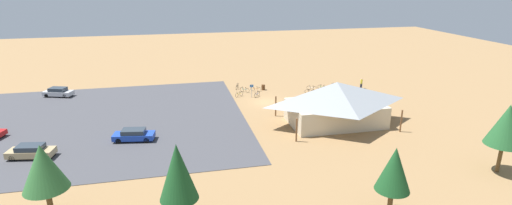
{
  "coord_description": "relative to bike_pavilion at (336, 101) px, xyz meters",
  "views": [
    {
      "loc": [
        14.1,
        54.52,
        18.18
      ],
      "look_at": [
        2.46,
        3.35,
        1.2
      ],
      "focal_mm": 27.17,
      "sensor_mm": 36.0,
      "label": 1
    }
  ],
  "objects": [
    {
      "name": "parking_lot_asphalt",
      "position": [
        32.17,
        -7.49,
        -3.06
      ],
      "size": [
        42.2,
        34.16,
        0.05
      ],
      "primitive_type": "cube",
      "color": "#424247",
      "rests_on": "ground"
    },
    {
      "name": "pine_west",
      "position": [
        30.26,
        14.92,
        1.54
      ],
      "size": [
        3.36,
        3.36,
        6.48
      ],
      "color": "brown",
      "rests_on": "ground"
    },
    {
      "name": "bicycle_black_yard_left",
      "position": [
        9.49,
        -19.08,
        -2.7
      ],
      "size": [
        0.79,
        1.63,
        0.88
      ],
      "color": "black",
      "rests_on": "ground"
    },
    {
      "name": "bicycle_orange_by_bin",
      "position": [
        6.7,
        -16.95,
        -2.7
      ],
      "size": [
        1.66,
        0.84,
        0.88
      ],
      "color": "black",
      "rests_on": "ground"
    },
    {
      "name": "pine_far_west",
      "position": [
        -10.15,
        15.87,
        1.83
      ],
      "size": [
        3.46,
        3.46,
        6.96
      ],
      "color": "brown",
      "rests_on": "ground"
    },
    {
      "name": "bicycle_orange_lone_east",
      "position": [
        -2.08,
        -11.86,
        -2.74
      ],
      "size": [
        0.56,
        1.59,
        0.76
      ],
      "color": "black",
      "rests_on": "ground"
    },
    {
      "name": "car_blue_inner_stall",
      "position": [
        25.13,
        0.06,
        -2.34
      ],
      "size": [
        4.88,
        2.56,
        1.38
      ],
      "color": "#1E42B2",
      "rests_on": "parking_lot_asphalt"
    },
    {
      "name": "car_silver_second_row",
      "position": [
        38.17,
        -20.92,
        -2.32
      ],
      "size": [
        4.8,
        3.17,
        1.45
      ],
      "color": "#BCBCC1",
      "rests_on": "parking_lot_asphalt"
    },
    {
      "name": "bicycle_teal_mid_cluster",
      "position": [
        -6.92,
        -16.02,
        -2.7
      ],
      "size": [
        0.48,
        1.7,
        0.85
      ],
      "color": "black",
      "rests_on": "ground"
    },
    {
      "name": "bicycle_green_edge_north",
      "position": [
        -4.44,
        -15.39,
        -2.7
      ],
      "size": [
        0.84,
        1.64,
        0.89
      ],
      "color": "black",
      "rests_on": "ground"
    },
    {
      "name": "bicycle_blue_lone_west",
      "position": [
        7.2,
        -13.85,
        -2.71
      ],
      "size": [
        1.2,
        1.22,
        0.81
      ],
      "color": "black",
      "rests_on": "ground"
    },
    {
      "name": "bicycle_silver_back_row",
      "position": [
        -1.72,
        -13.71,
        -2.73
      ],
      "size": [
        1.63,
        0.75,
        0.8
      ],
      "color": "black",
      "rests_on": "ground"
    },
    {
      "name": "bicycle_yellow_front_row",
      "position": [
        10.01,
        -14.52,
        -2.71
      ],
      "size": [
        1.43,
        0.96,
        0.82
      ],
      "color": "black",
      "rests_on": "ground"
    },
    {
      "name": "ground",
      "position": [
        6.4,
        -10.67,
        -3.08
      ],
      "size": [
        160.0,
        160.0,
        0.0
      ],
      "primitive_type": "plane",
      "color": "#937047",
      "rests_on": "ground"
    },
    {
      "name": "bicycle_red_yard_center",
      "position": [
        -6.53,
        -13.45,
        -2.71
      ],
      "size": [
        0.5,
        1.66,
        0.78
      ],
      "color": "black",
      "rests_on": "ground"
    },
    {
      "name": "bicycle_purple_edge_south",
      "position": [
        -4.33,
        -12.85,
        -2.69
      ],
      "size": [
        0.93,
        1.5,
        0.88
      ],
      "color": "black",
      "rests_on": "ground"
    },
    {
      "name": "visitor_by_pavilion",
      "position": [
        -6.45,
        -7.17,
        -2.14
      ],
      "size": [
        0.36,
        0.36,
        1.79
      ],
      "color": "#2D3347",
      "rests_on": "ground"
    },
    {
      "name": "bicycle_teal_near_porch",
      "position": [
        8.63,
        -16.81,
        -2.69
      ],
      "size": [
        1.37,
        1.25,
        0.87
      ],
      "color": "black",
      "rests_on": "ground"
    },
    {
      "name": "visitor_crossing_yard",
      "position": [
        -11.33,
        -14.65,
        -2.14
      ],
      "size": [
        0.38,
        0.36,
        1.79
      ],
      "color": "#2D3347",
      "rests_on": "ground"
    },
    {
      "name": "bicycle_white_yard_front",
      "position": [
        -2.67,
        -15.37,
        -2.69
      ],
      "size": [
        1.47,
        1.16,
        0.86
      ],
      "color": "black",
      "rests_on": "ground"
    },
    {
      "name": "car_tan_mid_lot",
      "position": [
        35.38,
        2.37,
        -2.32
      ],
      "size": [
        4.87,
        2.61,
        1.42
      ],
      "color": "tan",
      "rests_on": "parking_lot_asphalt"
    },
    {
      "name": "pine_mideast",
      "position": [
        4.02,
        19.9,
        0.88
      ],
      "size": [
        2.75,
        2.75,
        5.82
      ],
      "color": "brown",
      "rests_on": "ground"
    },
    {
      "name": "lot_sign",
      "position": [
        8.13,
        -13.63,
        -1.67
      ],
      "size": [
        0.56,
        0.08,
        2.2
      ],
      "color": "#99999E",
      "rests_on": "ground"
    },
    {
      "name": "pine_center",
      "position": [
        20.46,
        17.82,
        1.5
      ],
      "size": [
        2.92,
        2.92,
        6.85
      ],
      "color": "brown",
      "rests_on": "ground"
    },
    {
      "name": "trash_bin",
      "position": [
        5.29,
        -17.48,
        -2.63
      ],
      "size": [
        0.6,
        0.6,
        0.9
      ],
      "primitive_type": "cylinder",
      "color": "brown",
      "rests_on": "ground"
    },
    {
      "name": "bike_pavilion",
      "position": [
        0.0,
        0.0,
        0.0
      ],
      "size": [
        13.8,
        9.22,
        5.59
      ],
      "color": "beige",
      "rests_on": "ground"
    },
    {
      "name": "visitor_at_bikes",
      "position": [
        -5.91,
        -9.5,
        -2.19
      ],
      "size": [
        0.38,
        0.36,
        1.7
      ],
      "color": "#2D3347",
      "rests_on": "ground"
    }
  ]
}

